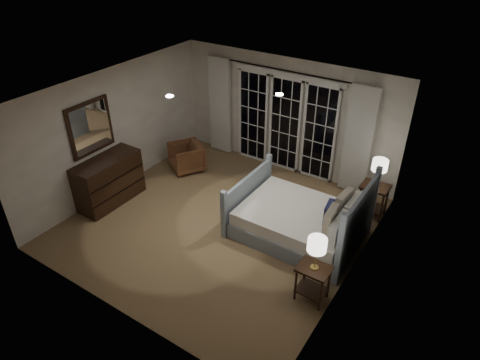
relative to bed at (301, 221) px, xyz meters
The scene contains 20 objects.
floor 1.53m from the bed, 161.12° to the right, with size 5.00×5.00×0.00m, color brown.
ceiling 2.65m from the bed, 161.12° to the right, with size 5.00×5.00×0.00m, color white.
wall_left 4.06m from the bed, behind, with size 0.02×5.00×2.50m, color silver.
wall_right 1.51m from the bed, 24.15° to the right, with size 0.02×5.00×2.50m, color silver.
wall_back 2.63m from the bed, 125.14° to the left, with size 5.00×0.02×2.50m, color silver.
wall_front 3.43m from the bed, 115.42° to the right, with size 5.00×0.02×2.50m, color silver.
french_doors 2.55m from the bed, 125.69° to the left, with size 2.50×0.04×2.20m.
curtain_rod 3.07m from the bed, 126.53° to the left, with size 0.03×0.03×3.50m, color black.
curtain_left 3.70m from the bed, 148.30° to the left, with size 0.55×0.10×2.25m, color silver.
curtain_right 2.08m from the bed, 83.03° to the left, with size 0.55×0.10×2.25m, color silver.
downlight_a 2.26m from the bed, 169.47° to the left, with size 0.12×0.12×0.01m, color white.
downlight_b 3.09m from the bed, 156.32° to the right, with size 0.12×0.12×0.01m, color white.
bed is the anchor object (origin of this frame).
nightstand_left 1.48m from the bed, 57.43° to the right, with size 0.47×0.38×0.61m.
nightstand_right 1.56m from the bed, 56.49° to the left, with size 0.51×0.40×0.66m.
lamp_left 1.64m from the bed, 57.43° to the right, with size 0.27×0.27×0.53m.
lamp_right 1.73m from the bed, 56.49° to the left, with size 0.28×0.28×0.54m.
armchair 3.25m from the bed, 167.27° to the left, with size 0.67×0.69×0.63m, color brown.
dresser 3.81m from the bed, 163.60° to the right, with size 0.57×1.34×0.95m.
mirror 4.21m from the bed, 164.55° to the right, with size 0.05×0.85×1.00m.
Camera 1 is at (3.78, -5.12, 4.91)m, focal length 32.00 mm.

